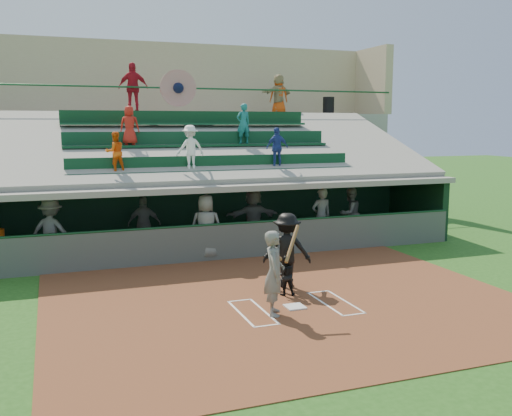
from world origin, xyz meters
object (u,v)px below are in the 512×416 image
object	(u,v)px
home_plate	(295,307)
trash_bin	(328,106)
catcher	(285,275)
batter_at_plate	(274,273)

from	to	relation	value
home_plate	trash_bin	distance (m)	15.74
home_plate	catcher	xyz separation A→B (m)	(0.16, 0.95, 0.48)
home_plate	batter_at_plate	distance (m)	1.14
batter_at_plate	trash_bin	size ratio (longest dim) A/B	2.45
home_plate	batter_at_plate	size ratio (longest dim) A/B	0.22
batter_at_plate	catcher	distance (m)	1.52
home_plate	trash_bin	size ratio (longest dim) A/B	0.54
catcher	trash_bin	distance (m)	14.74
batter_at_plate	catcher	bearing A→B (deg)	57.60
home_plate	batter_at_plate	xyz separation A→B (m)	(-0.61, -0.28, 0.92)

